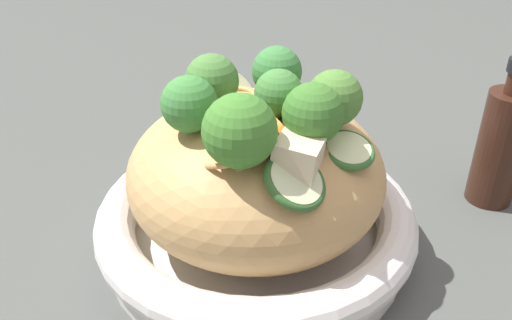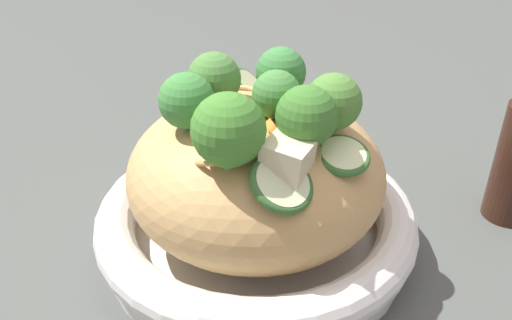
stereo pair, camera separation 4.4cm
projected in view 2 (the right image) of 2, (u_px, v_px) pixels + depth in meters
The scene contains 7 objects.
ground_plane at pixel (256, 245), 0.48m from camera, with size 3.00×3.00×0.00m, color #494D49.
serving_bowl at pixel (256, 222), 0.47m from camera, with size 0.27×0.27×0.05m.
noodle_heap at pixel (256, 172), 0.44m from camera, with size 0.21×0.21×0.12m.
broccoli_florets at pixel (258, 104), 0.39m from camera, with size 0.15×0.16×0.06m.
carrot_coins at pixel (266, 101), 0.44m from camera, with size 0.13×0.09×0.03m.
zucchini_slices at pixel (284, 141), 0.40m from camera, with size 0.20×0.11×0.04m.
chicken_chunks at pixel (259, 120), 0.41m from camera, with size 0.16×0.11×0.04m.
Camera 2 is at (-0.37, 0.04, 0.31)m, focal length 37.86 mm.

